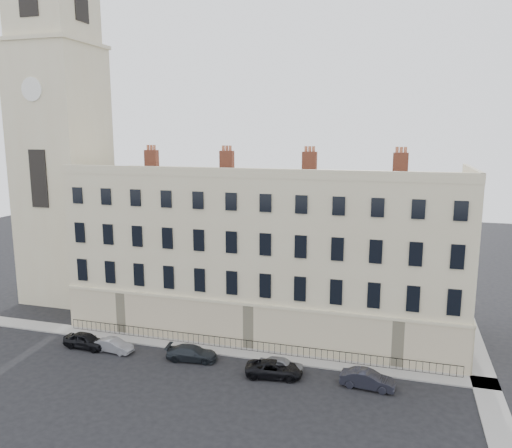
% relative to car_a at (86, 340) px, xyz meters
% --- Properties ---
extents(ground, '(160.00, 160.00, 0.00)m').
position_rel_car_a_xyz_m(ground, '(19.84, -2.13, -0.68)').
color(ground, black).
rests_on(ground, ground).
extents(terrace, '(36.22, 12.22, 17.00)m').
position_rel_car_a_xyz_m(terrace, '(13.87, 9.83, 6.81)').
color(terrace, beige).
rests_on(terrace, ground).
extents(church_tower, '(8.00, 8.13, 44.00)m').
position_rel_car_a_xyz_m(church_tower, '(-10.16, 11.86, 17.98)').
color(church_tower, beige).
rests_on(church_tower, ground).
extents(pavement_terrace, '(48.00, 2.00, 0.12)m').
position_rel_car_a_xyz_m(pavement_terrace, '(9.84, 2.87, -0.62)').
color(pavement_terrace, gray).
rests_on(pavement_terrace, ground).
extents(pavement_east_return, '(2.00, 24.00, 0.12)m').
position_rel_car_a_xyz_m(pavement_east_return, '(32.84, 5.87, -0.62)').
color(pavement_east_return, gray).
rests_on(pavement_east_return, ground).
extents(railings, '(35.00, 0.04, 0.96)m').
position_rel_car_a_xyz_m(railings, '(13.84, 3.27, -0.13)').
color(railings, black).
rests_on(railings, ground).
extents(car_a, '(4.10, 1.82, 1.37)m').
position_rel_car_a_xyz_m(car_a, '(0.00, 0.00, 0.00)').
color(car_a, black).
rests_on(car_a, ground).
extents(car_b, '(3.57, 1.56, 1.14)m').
position_rel_car_a_xyz_m(car_b, '(2.84, -0.02, -0.11)').
color(car_b, gray).
rests_on(car_b, ground).
extents(car_c, '(4.46, 2.27, 1.24)m').
position_rel_car_a_xyz_m(car_c, '(9.96, 0.39, -0.06)').
color(car_c, black).
rests_on(car_c, ground).
extents(car_d, '(4.70, 2.68, 1.24)m').
position_rel_car_a_xyz_m(car_d, '(17.24, -0.43, -0.07)').
color(car_d, black).
rests_on(car_d, ground).
extents(car_e, '(3.67, 1.63, 1.23)m').
position_rel_car_a_xyz_m(car_e, '(17.59, 0.39, -0.07)').
color(car_e, slate).
rests_on(car_e, ground).
extents(car_f, '(4.11, 1.72, 1.32)m').
position_rel_car_a_xyz_m(car_f, '(24.34, -0.18, -0.02)').
color(car_f, black).
rests_on(car_f, ground).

